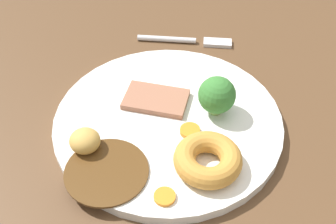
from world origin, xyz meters
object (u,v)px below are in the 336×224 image
(carrot_coin_front, at_px, (165,197))
(carrot_coin_back, at_px, (190,131))
(dinner_plate, at_px, (168,121))
(broccoli_floret, at_px, (217,95))
(yorkshire_pudding, at_px, (208,159))
(meat_slice_main, at_px, (156,99))
(fork, at_px, (188,41))
(roast_potato_left, at_px, (85,141))

(carrot_coin_front, xyz_separation_m, carrot_coin_back, (-0.10, 0.01, 0.00))
(dinner_plate, relative_size, broccoli_floret, 5.54)
(carrot_coin_front, xyz_separation_m, broccoli_floret, (-0.14, 0.04, 0.03))
(yorkshire_pudding, relative_size, carrot_coin_back, 3.13)
(meat_slice_main, xyz_separation_m, broccoli_floret, (0.01, 0.08, 0.02))
(carrot_coin_front, height_order, carrot_coin_back, carrot_coin_back)
(meat_slice_main, relative_size, carrot_coin_front, 3.49)
(dinner_plate, relative_size, carrot_coin_back, 11.71)
(fork, bearing_deg, carrot_coin_back, -85.51)
(carrot_coin_front, bearing_deg, dinner_plate, -171.92)
(dinner_plate, xyz_separation_m, carrot_coin_front, (0.12, 0.02, 0.01))
(carrot_coin_front, distance_m, carrot_coin_back, 0.10)
(dinner_plate, bearing_deg, roast_potato_left, -52.24)
(carrot_coin_back, bearing_deg, roast_potato_left, -68.55)
(carrot_coin_back, bearing_deg, meat_slice_main, -132.93)
(dinner_plate, height_order, meat_slice_main, meat_slice_main)
(roast_potato_left, distance_m, carrot_coin_front, 0.12)
(roast_potato_left, bearing_deg, dinner_plate, 127.76)
(carrot_coin_front, distance_m, fork, 0.31)
(yorkshire_pudding, relative_size, carrot_coin_front, 3.30)
(carrot_coin_back, distance_m, broccoli_floret, 0.06)
(carrot_coin_back, bearing_deg, fork, -171.45)
(dinner_plate, height_order, fork, dinner_plate)
(roast_potato_left, bearing_deg, broccoli_floret, 121.37)
(carrot_coin_front, relative_size, carrot_coin_back, 0.95)
(fork, bearing_deg, meat_slice_main, -101.17)
(meat_slice_main, bearing_deg, carrot_coin_front, 14.30)
(dinner_plate, bearing_deg, carrot_coin_back, 55.97)
(dinner_plate, distance_m, fork, 0.19)
(meat_slice_main, height_order, carrot_coin_back, meat_slice_main)
(dinner_plate, relative_size, fork, 1.91)
(roast_potato_left, distance_m, broccoli_floret, 0.17)
(carrot_coin_front, relative_size, fork, 0.15)
(meat_slice_main, bearing_deg, fork, 172.90)
(roast_potato_left, height_order, broccoli_floret, broccoli_floret)
(carrot_coin_back, distance_m, fork, 0.21)
(meat_slice_main, xyz_separation_m, carrot_coin_back, (0.05, 0.05, -0.00))
(dinner_plate, bearing_deg, fork, -179.90)
(carrot_coin_back, bearing_deg, broccoli_floret, 147.08)
(carrot_coin_back, xyz_separation_m, broccoli_floret, (-0.04, 0.03, 0.03))
(carrot_coin_back, bearing_deg, carrot_coin_front, -8.13)
(broccoli_floret, bearing_deg, dinner_plate, -69.95)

